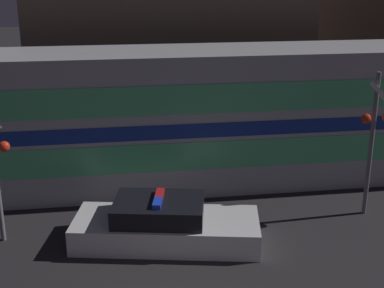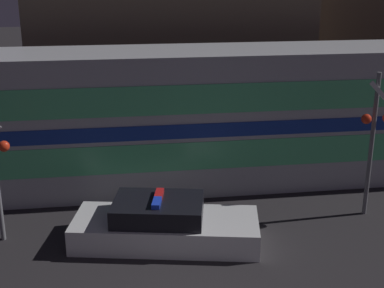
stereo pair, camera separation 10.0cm
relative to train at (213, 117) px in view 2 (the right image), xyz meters
The scene contains 4 objects.
train is the anchor object (origin of this frame).
police_car 4.81m from the train, 116.36° to the right, with size 4.99×2.73×1.28m.
crossing_signal_near 5.07m from the train, 40.07° to the right, with size 0.89×0.34×4.12m.
building_left 6.13m from the train, 97.16° to the left, with size 11.11×4.72×7.00m.
Camera 2 is at (-0.98, -8.00, 6.74)m, focal length 50.00 mm.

